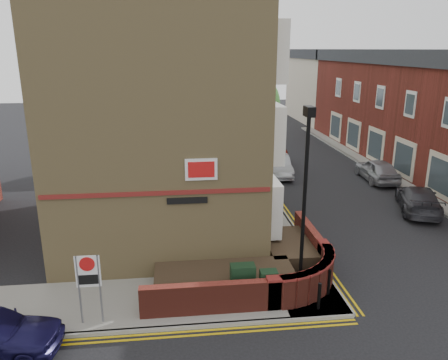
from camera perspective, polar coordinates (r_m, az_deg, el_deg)
ground at (r=14.04m, az=4.55°, el=-18.20°), size 120.00×120.00×0.00m
pavement_corner at (r=15.09m, az=-10.26°, el=-15.42°), size 13.00×3.00×0.12m
pavement_main at (r=28.74m, az=2.42°, el=0.65°), size 2.00×32.00×0.12m
pavement_far at (r=29.81m, az=24.76°, el=-0.33°), size 4.00×40.00×0.12m
kerb_side at (r=13.85m, az=-10.63°, el=-18.71°), size 13.00×0.15×0.12m
kerb_main_near at (r=28.91m, az=4.37°, el=0.71°), size 0.15×32.00×0.12m
kerb_main_far at (r=28.83m, az=21.35°, el=-0.47°), size 0.15×40.00×0.12m
yellow_lines_side at (r=13.68m, az=-10.69°, el=-19.50°), size 13.00×0.28×0.01m
yellow_lines_main at (r=28.97m, az=4.86°, el=0.62°), size 0.28×32.00×0.01m
corner_building at (r=19.36m, az=-8.13°, el=11.25°), size 8.95×10.40×13.60m
garden_wall at (r=16.11m, az=2.82°, el=-13.16°), size 6.80×6.00×1.20m
lamppost at (r=13.90m, az=10.42°, el=-3.24°), size 0.25×0.50×6.30m
utility_cabinet_large at (r=14.68m, az=2.45°, el=-13.12°), size 0.80×0.45×1.20m
utility_cabinet_small at (r=14.59m, az=5.83°, el=-13.64°), size 0.55×0.40×1.10m
bollard_near at (r=14.52m, az=12.32°, el=-14.59°), size 0.11×0.11×0.90m
bollard_far at (r=15.35m, az=13.53°, el=-12.83°), size 0.11×0.11×0.90m
zone_sign at (r=13.64m, az=-17.29°, el=-11.98°), size 0.72×0.07×2.20m
far_terrace at (r=33.15m, az=24.33°, el=8.39°), size 5.40×30.40×8.00m
far_terrace_cream at (r=52.22m, az=12.56°, el=12.00°), size 5.40×12.40×8.00m
tree_near at (r=25.90m, az=3.22°, el=9.35°), size 3.64×3.65×6.70m
tree_mid at (r=33.72m, az=0.90°, el=11.94°), size 4.03×4.03×7.42m
tree_far at (r=41.66m, az=-0.56°, el=12.47°), size 3.81×3.81×7.00m
traffic_light_assembly at (r=36.95m, az=0.91°, el=8.60°), size 0.20×0.16×4.20m
silver_car_near at (r=28.94m, az=7.08°, el=1.89°), size 1.66×4.12×1.33m
red_car_main at (r=30.61m, az=6.52°, el=2.71°), size 3.00×5.02×1.31m
grey_car_far at (r=24.50m, az=24.05°, el=-2.28°), size 3.27×4.83×1.30m
silver_car_far at (r=29.19m, az=19.37°, el=1.27°), size 1.90×4.24×1.41m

